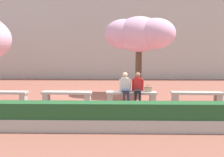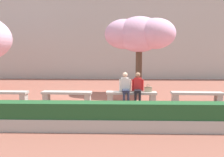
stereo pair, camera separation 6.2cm
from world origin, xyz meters
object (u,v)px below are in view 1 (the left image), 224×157
at_px(stone_bench_near_west, 67,95).
at_px(cherry_tree_main, 139,35).
at_px(stone_bench_near_east, 197,95).
at_px(stone_bench_west_end, 3,94).
at_px(person_seated_left, 125,86).
at_px(person_seated_right, 138,86).
at_px(stone_bench_center, 131,95).
at_px(handbag, 148,89).

bearing_deg(stone_bench_near_west, cherry_tree_main, 25.69).
distance_m(stone_bench_near_west, stone_bench_near_east, 5.63).
xyz_separation_m(stone_bench_west_end, cherry_tree_main, (6.11, 1.58, 2.68)).
height_order(stone_bench_near_west, person_seated_left, person_seated_left).
relative_size(person_seated_right, cherry_tree_main, 0.33).
bearing_deg(stone_bench_near_west, stone_bench_west_end, 180.00).
relative_size(stone_bench_west_end, cherry_tree_main, 0.56).
xyz_separation_m(person_seated_left, cherry_tree_main, (0.74, 1.64, 2.30)).
distance_m(stone_bench_near_east, cherry_tree_main, 3.90).
bearing_deg(stone_bench_center, stone_bench_near_west, 180.00).
bearing_deg(stone_bench_west_end, cherry_tree_main, 14.54).
height_order(person_seated_left, person_seated_right, same).
xyz_separation_m(stone_bench_center, person_seated_right, (0.27, -0.05, 0.38)).
xyz_separation_m(person_seated_right, handbag, (0.46, 0.07, -0.12)).
bearing_deg(handbag, stone_bench_west_end, -179.88).
bearing_deg(person_seated_right, cherry_tree_main, 82.67).
xyz_separation_m(stone_bench_near_east, person_seated_right, (-2.55, -0.05, 0.38)).
bearing_deg(stone_bench_center, stone_bench_near_east, 0.00).
relative_size(stone_bench_near_east, person_seated_right, 1.69).
xyz_separation_m(person_seated_left, person_seated_right, (0.53, -0.00, 0.00)).
distance_m(person_seated_right, cherry_tree_main, 2.83).
bearing_deg(cherry_tree_main, stone_bench_west_end, -165.46).
bearing_deg(stone_bench_near_west, stone_bench_center, 0.00).
distance_m(stone_bench_west_end, stone_bench_center, 5.63).
bearing_deg(cherry_tree_main, handbag, -81.10).
bearing_deg(stone_bench_west_end, stone_bench_near_west, 0.00).
bearing_deg(handbag, cherry_tree_main, 98.90).
bearing_deg(stone_bench_center, person_seated_right, -11.31).
relative_size(stone_bench_near_west, person_seated_right, 1.69).
bearing_deg(stone_bench_west_end, handbag, 0.12).
height_order(stone_bench_west_end, cherry_tree_main, cherry_tree_main).
bearing_deg(stone_bench_near_east, cherry_tree_main, 145.89).
relative_size(stone_bench_west_end, person_seated_right, 1.69).
bearing_deg(cherry_tree_main, person_seated_left, -114.41).
distance_m(stone_bench_near_west, handbag, 3.55).
bearing_deg(cherry_tree_main, person_seated_right, -97.33).
height_order(person_seated_left, handbag, person_seated_left).
relative_size(stone_bench_center, stone_bench_near_east, 1.00).
xyz_separation_m(stone_bench_near_west, person_seated_right, (3.08, -0.05, 0.38)).
height_order(stone_bench_near_west, cherry_tree_main, cherry_tree_main).
height_order(stone_bench_west_end, stone_bench_center, same).
relative_size(stone_bench_west_end, stone_bench_near_east, 1.00).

